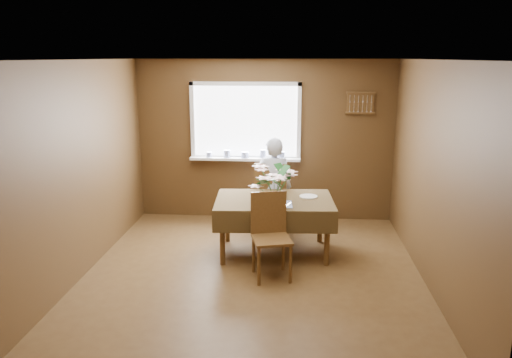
# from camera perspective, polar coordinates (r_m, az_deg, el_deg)

# --- Properties ---
(floor) EXTENTS (4.50, 4.50, 0.00)m
(floor) POSITION_cam_1_polar(r_m,az_deg,el_deg) (6.03, -0.43, -10.99)
(floor) COLOR #4F351B
(floor) RESTS_ON ground
(ceiling) EXTENTS (4.50, 4.50, 0.00)m
(ceiling) POSITION_cam_1_polar(r_m,az_deg,el_deg) (5.48, -0.47, 13.49)
(ceiling) COLOR white
(ceiling) RESTS_ON wall_back
(wall_back) EXTENTS (4.00, 0.00, 4.00)m
(wall_back) POSITION_cam_1_polar(r_m,az_deg,el_deg) (7.83, 1.00, 4.39)
(wall_back) COLOR brown
(wall_back) RESTS_ON floor
(wall_front) EXTENTS (4.00, 0.00, 4.00)m
(wall_front) POSITION_cam_1_polar(r_m,az_deg,el_deg) (3.48, -3.72, -7.78)
(wall_front) COLOR brown
(wall_front) RESTS_ON floor
(wall_left) EXTENTS (0.00, 4.50, 4.50)m
(wall_left) POSITION_cam_1_polar(r_m,az_deg,el_deg) (6.13, -19.42, 0.95)
(wall_left) COLOR brown
(wall_left) RESTS_ON floor
(wall_right) EXTENTS (0.00, 4.50, 4.50)m
(wall_right) POSITION_cam_1_polar(r_m,az_deg,el_deg) (5.81, 19.62, 0.25)
(wall_right) COLOR brown
(wall_right) RESTS_ON floor
(window_assembly) EXTENTS (1.72, 0.20, 1.22)m
(window_assembly) POSITION_cam_1_polar(r_m,az_deg,el_deg) (7.78, -1.19, 5.10)
(window_assembly) COLOR white
(window_assembly) RESTS_ON wall_back
(spoon_rack) EXTENTS (0.44, 0.05, 0.33)m
(spoon_rack) POSITION_cam_1_polar(r_m,az_deg,el_deg) (7.76, 11.87, 8.49)
(spoon_rack) COLOR brown
(spoon_rack) RESTS_ON wall_back
(dining_table) EXTENTS (1.58, 1.12, 0.74)m
(dining_table) POSITION_cam_1_polar(r_m,az_deg,el_deg) (6.49, 2.10, -3.07)
(dining_table) COLOR brown
(dining_table) RESTS_ON floor
(chair_far) EXTENTS (0.46, 0.46, 1.07)m
(chair_far) POSITION_cam_1_polar(r_m,az_deg,el_deg) (7.24, 1.70, -1.87)
(chair_far) COLOR brown
(chair_far) RESTS_ON floor
(chair_near) EXTENTS (0.52, 0.52, 1.00)m
(chair_near) POSITION_cam_1_polar(r_m,az_deg,el_deg) (5.87, 1.64, -6.02)
(chair_near) COLOR brown
(chair_near) RESTS_ON floor
(seated_woman) EXTENTS (0.55, 0.38, 1.44)m
(seated_woman) POSITION_cam_1_polar(r_m,az_deg,el_deg) (7.14, 2.02, -0.90)
(seated_woman) COLOR white
(seated_woman) RESTS_ON floor
(flower_bouquet) EXTENTS (0.54, 0.54, 0.46)m
(flower_bouquet) POSITION_cam_1_polar(r_m,az_deg,el_deg) (6.16, 2.22, -0.22)
(flower_bouquet) COLOR white
(flower_bouquet) RESTS_ON dining_table
(side_plate) EXTENTS (0.28, 0.28, 0.01)m
(side_plate) POSITION_cam_1_polar(r_m,az_deg,el_deg) (6.60, 6.02, -2.00)
(side_plate) COLOR white
(side_plate) RESTS_ON dining_table
(table_knife) EXTENTS (0.09, 0.20, 0.00)m
(table_knife) POSITION_cam_1_polar(r_m,az_deg,el_deg) (6.21, 3.67, -2.93)
(table_knife) COLOR silver
(table_knife) RESTS_ON dining_table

